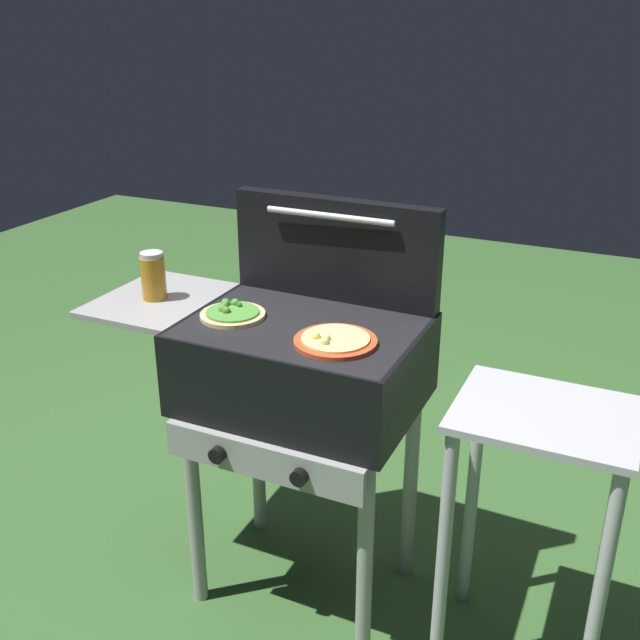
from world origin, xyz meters
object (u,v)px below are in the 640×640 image
(grill, at_px, (299,371))
(pizza_veggie, at_px, (232,313))
(prep_table, at_px, (536,489))
(sauce_jar, at_px, (153,276))
(pizza_cheese, at_px, (335,341))

(grill, distance_m, pizza_veggie, 0.25)
(grill, xyz_separation_m, prep_table, (0.67, 0.00, -0.20))
(pizza_veggie, bearing_deg, sauce_jar, 174.99)
(pizza_veggie, distance_m, prep_table, 0.93)
(sauce_jar, relative_size, prep_table, 0.18)
(pizza_veggie, xyz_separation_m, prep_table, (0.86, 0.04, -0.35))
(grill, height_order, pizza_veggie, pizza_veggie)
(sauce_jar, height_order, prep_table, sauce_jar)
(pizza_cheese, relative_size, pizza_veggie, 1.19)
(pizza_cheese, xyz_separation_m, sauce_jar, (-0.61, 0.07, 0.06))
(pizza_veggie, distance_m, sauce_jar, 0.29)
(pizza_cheese, distance_m, sauce_jar, 0.62)
(pizza_cheese, height_order, pizza_veggie, same)
(pizza_veggie, relative_size, sauce_jar, 1.28)
(grill, xyz_separation_m, pizza_veggie, (-0.19, -0.03, 0.15))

